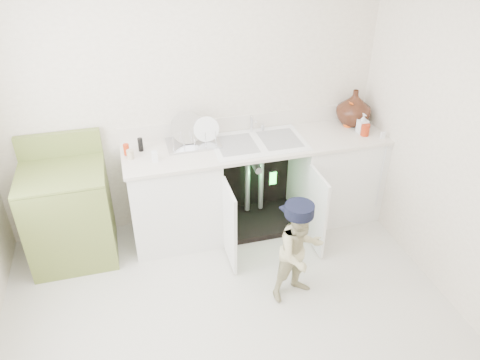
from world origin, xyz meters
name	(u,v)px	position (x,y,z in m)	size (l,w,h in m)	color
ground	(234,324)	(0.00, 0.00, 0.00)	(3.50, 3.50, 0.00)	#BCB4A5
room_shell	(232,187)	(0.00, 0.00, 1.25)	(6.00, 5.50, 1.26)	#EDE3CB
counter_run	(261,181)	(0.59, 1.21, 0.48)	(2.44, 1.02, 1.25)	white
avocado_stove	(70,213)	(-1.17, 1.18, 0.45)	(0.70, 0.65, 1.09)	olive
repair_worker	(300,251)	(0.58, 0.18, 0.45)	(0.49, 0.89, 0.88)	beige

